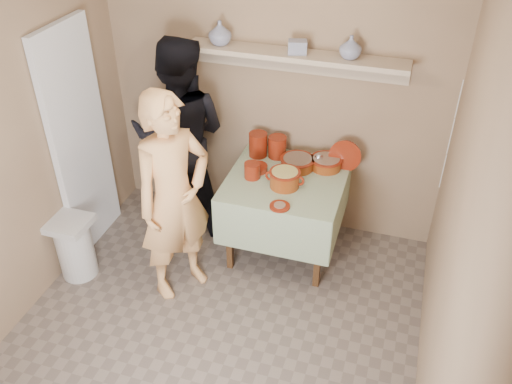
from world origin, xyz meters
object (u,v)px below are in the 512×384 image
at_px(person_cook, 174,199).
at_px(person_helper, 180,138).
at_px(trash_bin, 75,247).
at_px(serving_table, 286,190).
at_px(cazuela_rice, 285,178).

distance_m(person_cook, person_helper, 0.87).
bearing_deg(trash_bin, serving_table, 27.63).
xyz_separation_m(person_cook, person_helper, (-0.31, 0.81, 0.04)).
relative_size(serving_table, trash_bin, 1.74).
height_order(person_helper, cazuela_rice, person_helper).
relative_size(person_cook, person_helper, 0.95).
xyz_separation_m(person_helper, cazuela_rice, (1.02, -0.24, -0.07)).
height_order(person_cook, trash_bin, person_cook).
bearing_deg(person_cook, trash_bin, 131.88).
bearing_deg(person_helper, cazuela_rice, 158.16).
bearing_deg(serving_table, person_helper, 173.22).
xyz_separation_m(person_cook, serving_table, (0.70, 0.69, -0.23)).
bearing_deg(trash_bin, person_cook, 9.01).
bearing_deg(cazuela_rice, serving_table, 97.43).
xyz_separation_m(person_helper, serving_table, (1.00, -0.12, -0.27)).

